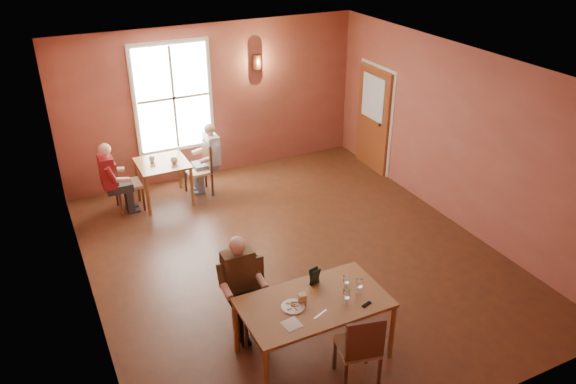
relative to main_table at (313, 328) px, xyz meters
name	(u,v)px	position (x,y,z in m)	size (l,w,h in m)	color
ground	(294,256)	(0.75, 2.02, -0.41)	(6.00, 7.00, 0.01)	brown
wall_back	(214,101)	(0.75, 5.52, 1.09)	(6.00, 0.04, 3.00)	brown
wall_front	(458,311)	(0.75, -1.48, 1.09)	(6.00, 0.04, 3.00)	brown
wall_left	(79,216)	(-2.25, 2.02, 1.09)	(0.04, 7.00, 3.00)	brown
wall_right	(455,136)	(3.75, 2.02, 1.09)	(0.04, 7.00, 3.00)	brown
ceiling	(295,68)	(0.75, 2.02, 2.59)	(6.00, 7.00, 0.04)	white
window	(173,98)	(-0.05, 5.47, 1.29)	(1.36, 0.10, 1.96)	white
door	(373,119)	(3.69, 4.32, 0.64)	(0.12, 1.04, 2.10)	maroon
wall_sconce	(257,62)	(1.65, 5.42, 1.79)	(0.16, 0.16, 0.28)	brown
main_table	(313,328)	(0.00, 0.00, 0.00)	(1.73, 0.98, 0.81)	brown
chair_diner_main	(254,302)	(-0.50, 0.65, 0.10)	(0.45, 0.45, 1.02)	#3A220D
diner_main	(255,294)	(-0.50, 0.62, 0.25)	(0.52, 0.52, 1.31)	#43261E
chair_empty	(358,345)	(0.26, -0.57, 0.10)	(0.44, 0.44, 1.01)	brown
plate_food	(293,306)	(-0.27, 0.01, 0.42)	(0.28, 0.28, 0.04)	white
sandwich	(302,299)	(-0.14, 0.04, 0.46)	(0.09, 0.08, 0.11)	tan
goblet_a	(346,281)	(0.47, 0.07, 0.50)	(0.07, 0.07, 0.19)	silver
goblet_b	(359,285)	(0.56, -0.08, 0.51)	(0.08, 0.08, 0.21)	white
goblet_c	(346,296)	(0.32, -0.19, 0.50)	(0.08, 0.08, 0.20)	white
menu_stand	(315,276)	(0.17, 0.30, 0.52)	(0.13, 0.07, 0.22)	black
knife	(320,314)	(-0.05, -0.23, 0.41)	(0.21, 0.02, 0.00)	silver
napkin	(292,324)	(-0.42, -0.24, 0.41)	(0.19, 0.19, 0.01)	silver
sunglasses	(367,304)	(0.52, -0.32, 0.41)	(0.13, 0.04, 0.02)	black
second_table	(164,182)	(-0.56, 4.73, -0.02)	(0.89, 0.89, 0.78)	brown
chair_diner_white	(198,170)	(0.09, 4.73, 0.10)	(0.44, 0.44, 1.01)	brown
diner_white	(199,162)	(0.12, 4.73, 0.24)	(0.52, 0.52, 1.29)	white
chair_diner_maroon	(128,183)	(-1.21, 4.73, 0.09)	(0.44, 0.44, 1.00)	#442213
diner_maroon	(125,176)	(-1.24, 4.73, 0.25)	(0.52, 0.52, 1.31)	#5D1818
cup_a	(174,161)	(-0.37, 4.59, 0.43)	(0.13, 0.13, 0.10)	silver
cup_b	(152,160)	(-0.72, 4.81, 0.43)	(0.11, 0.11, 0.10)	silver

